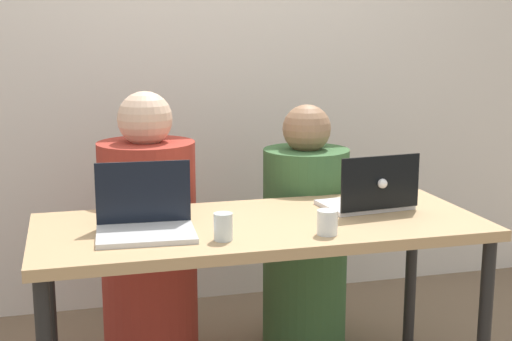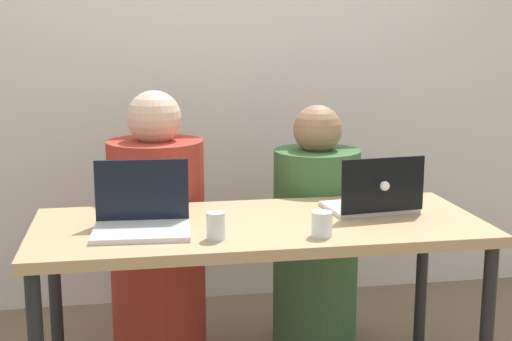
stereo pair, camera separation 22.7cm
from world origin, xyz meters
name	(u,v)px [view 1 (the left image)]	position (x,y,z in m)	size (l,w,h in m)	color
back_wall	(198,85)	(0.00, 1.23, 1.16)	(4.50, 0.10, 2.31)	silver
desk	(261,240)	(0.00, 0.00, 0.67)	(1.65, 0.69, 0.74)	tan
person_on_left	(149,244)	(-0.36, 0.53, 0.53)	(0.51, 0.51, 1.19)	#A03126
person_on_right	(305,239)	(0.36, 0.53, 0.50)	(0.48, 0.48, 1.12)	#396236
laptop_back_right	(370,197)	(0.46, 0.07, 0.79)	(0.36, 0.28, 0.23)	silver
laptop_front_left	(145,219)	(-0.43, -0.04, 0.80)	(0.35, 0.29, 0.24)	silver
water_glass_right	(327,224)	(0.18, -0.22, 0.78)	(0.07, 0.07, 0.09)	white
water_glass_left	(223,228)	(-0.18, -0.19, 0.78)	(0.06, 0.06, 0.09)	silver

